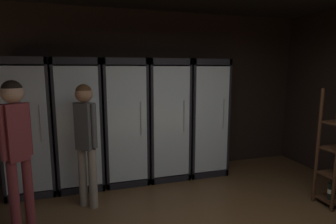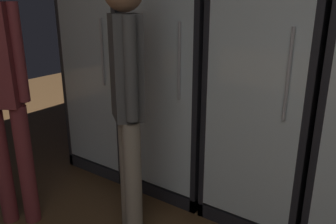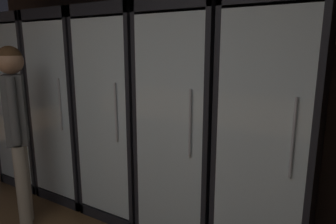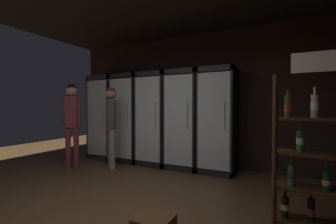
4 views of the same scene
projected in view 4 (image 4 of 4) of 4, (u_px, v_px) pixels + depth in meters
name	position (u px, v px, depth m)	size (l,w,h in m)	color
wall_back	(194.00, 100.00, 4.89)	(6.00, 0.06, 2.80)	black
cooler_far_left	(107.00, 118.00, 5.58)	(0.66, 0.66, 1.99)	#2B2B30
cooler_left	(130.00, 119.00, 5.27)	(0.66, 0.66, 1.99)	black
cooler_center	(156.00, 119.00, 4.96)	(0.66, 0.66, 1.99)	black
cooler_right	(185.00, 120.00, 4.64)	(0.66, 0.66, 1.99)	black
cooler_far_right	(218.00, 121.00, 4.33)	(0.66, 0.66, 1.99)	black
shopper_near	(72.00, 115.00, 4.55)	(0.28, 0.25, 1.71)	brown
shopper_far	(111.00, 118.00, 4.54)	(0.28, 0.26, 1.64)	gray
wine_rack_wall	(328.00, 163.00, 2.19)	(0.98, 0.34, 1.80)	#3D2314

